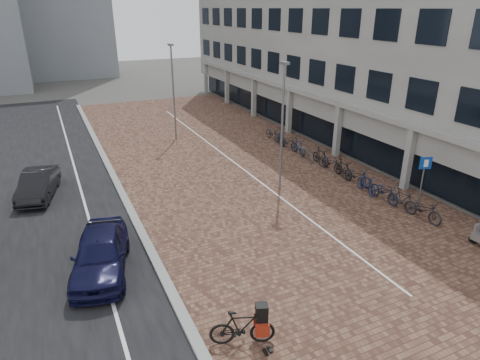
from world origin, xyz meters
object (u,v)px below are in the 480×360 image
Objects in this scene: car_navy at (100,253)px; hero_bike at (242,327)px; car_dark at (38,184)px; parking_sign at (423,175)px.

car_navy is 6.28m from hero_bike.
car_navy is at bearing 51.09° from hero_bike.
parking_sign reaches higher than car_dark.
hero_bike is (5.09, -13.70, -0.08)m from car_dark.
parking_sign is at bearing -17.14° from car_dark.
hero_bike is at bearing -140.39° from parking_sign.
parking_sign is (16.33, -9.53, 1.20)m from car_dark.
car_navy is 8.50m from car_dark.
car_dark is 14.62m from hero_bike.
car_dark is at bearing 117.02° from car_navy.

